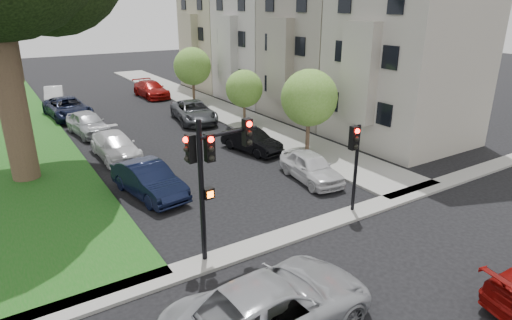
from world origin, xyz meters
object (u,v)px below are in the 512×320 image
traffic_signal_secondary (355,153)px  car_parked_7 (88,123)px  car_parked_6 (115,146)px  car_parked_9 (54,95)px  car_cross_near (274,306)px  car_parked_4 (151,89)px  car_parked_2 (194,112)px  small_tree_c (192,66)px  small_tree_b (244,89)px  car_parked_5 (149,180)px  traffic_signal_main (211,165)px  car_parked_1 (252,141)px  car_parked_8 (68,108)px  car_parked_0 (311,167)px  small_tree_a (309,98)px

traffic_signal_secondary → car_parked_7: traffic_signal_secondary is taller
car_parked_6 → car_parked_9: size_ratio=1.13×
car_cross_near → car_parked_4: bearing=-16.3°
car_parked_2 → small_tree_c: bearing=74.8°
small_tree_b → car_parked_4: small_tree_b is taller
car_parked_2 → car_parked_5: 12.92m
traffic_signal_main → car_parked_5: 6.59m
car_parked_1 → car_parked_7: 11.28m
car_parked_2 → car_parked_7: (-7.26, 0.62, 0.03)m
car_parked_2 → car_parked_6: (-7.00, -4.89, -0.06)m
traffic_signal_main → car_parked_2: (6.99, 16.82, -2.62)m
car_cross_near → car_parked_5: size_ratio=1.24×
car_parked_4 → traffic_signal_secondary: bearing=-94.6°
car_parked_7 → traffic_signal_secondary: bearing=-76.1°
car_parked_8 → car_parked_9: (-0.00, 6.46, -0.09)m
car_parked_0 → car_parked_6: (-7.09, 8.36, -0.00)m
small_tree_c → car_parked_9: size_ratio=1.13×
small_tree_a → car_parked_5: small_tree_a is taller
car_parked_1 → car_parked_4: (0.45, 18.23, 0.08)m
car_parked_4 → traffic_signal_main: bearing=-107.4°
car_parked_2 → car_parked_7: car_parked_7 is taller
small_tree_c → car_parked_1: size_ratio=1.20×
car_parked_2 → car_parked_7: 7.29m
car_parked_8 → car_parked_6: bearing=-92.3°
traffic_signal_secondary → car_cross_near: size_ratio=0.66×
traffic_signal_secondary → car_parked_0: bearing=76.5°
small_tree_a → car_parked_9: small_tree_a is taller
car_parked_8 → car_parked_0: bearing=-73.5°
small_tree_b → car_parked_0: small_tree_b is taller
traffic_signal_secondary → car_parked_9: 30.10m
car_parked_1 → car_parked_9: (-7.49, 20.47, 0.04)m
car_cross_near → car_parked_8: 26.67m
traffic_signal_main → car_parked_0: traffic_signal_main is taller
small_tree_a → car_cross_near: 14.91m
traffic_signal_secondary → car_cross_near: (-6.49, -3.86, -1.81)m
car_parked_6 → car_parked_7: (-0.26, 5.51, 0.08)m
car_parked_2 → car_parked_9: 14.52m
car_parked_0 → small_tree_a: bearing=61.0°
small_tree_b → car_parked_1: small_tree_b is taller
car_cross_near → car_parked_1: bearing=-32.0°
small_tree_a → car_parked_1: bearing=146.7°
small_tree_c → car_cross_near: small_tree_c is taller
car_parked_7 → car_parked_9: bearing=84.9°
car_parked_2 → car_parked_7: bearing=-175.3°
traffic_signal_main → car_parked_8: size_ratio=0.87×
car_parked_1 → car_parked_9: bearing=98.4°
small_tree_a → small_tree_c: small_tree_a is taller
small_tree_a → car_parked_6: 11.11m
small_tree_b → car_parked_1: size_ratio=0.98×
small_tree_c → traffic_signal_main: traffic_signal_main is taller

